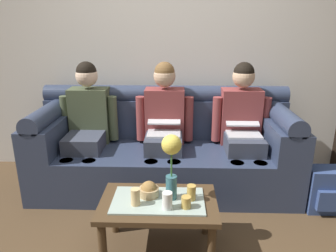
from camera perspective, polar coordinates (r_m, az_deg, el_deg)
The scene contains 13 objects.
back_wall_patterned at distance 3.40m, azimuth -0.34°, elevation 16.31°, with size 6.00×0.12×2.90m, color silver.
couch at distance 3.10m, azimuth -0.66°, elevation -4.40°, with size 2.46×0.88×0.96m.
person_left at distance 3.12m, azimuth -14.48°, elevation 0.83°, with size 0.56×0.67×1.22m.
person_middle at distance 3.00m, azimuth -0.68°, elevation 0.71°, with size 0.56×0.67×1.22m.
person_right at distance 3.06m, azimuth 13.39°, elevation 0.57°, with size 0.56×0.67×1.22m.
coffee_table at distance 2.24m, azimuth -1.77°, elevation -14.78°, with size 0.80×0.50×0.41m.
flower_vase at distance 2.08m, azimuth 0.64°, elevation -5.79°, with size 0.13×0.13×0.46m.
snack_bowl at distance 2.23m, azimuth -3.50°, elevation -11.62°, with size 0.14×0.14×0.11m.
cup_near_left at distance 2.10m, azimuth 3.32°, elevation -13.69°, with size 0.06×0.06×0.08m, color gold.
cup_near_right at distance 2.18m, azimuth 4.27°, elevation -12.00°, with size 0.06×0.06×0.11m, color gold.
cup_far_center at distance 2.13m, azimuth -5.96°, elevation -12.72°, with size 0.06×0.06×0.12m, color #DBB77A.
cup_far_left at distance 2.08m, azimuth -0.13°, elevation -13.44°, with size 0.07×0.07×0.12m, color white.
backpack_right at distance 3.06m, azimuth 26.74°, elevation -10.42°, with size 0.31×0.25×0.39m.
Camera 1 is at (0.13, -1.70, 1.55)m, focal length 33.42 mm.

